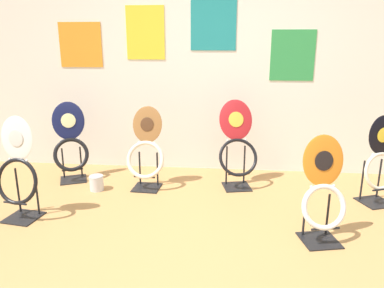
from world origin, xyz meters
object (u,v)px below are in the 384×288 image
toilet_seat_display_orange_sun (323,195)px  toilet_seat_display_crimson_swirl (237,145)px  toilet_seat_display_jazz_black (380,163)px  toilet_seat_display_woodgrain (146,154)px  paint_can (97,182)px  toilet_seat_display_white_plain (18,173)px  toilet_seat_display_navy_moon (70,145)px

toilet_seat_display_orange_sun → toilet_seat_display_crimson_swirl: bearing=120.5°
toilet_seat_display_jazz_black → toilet_seat_display_woodgrain: size_ratio=1.00×
paint_can → toilet_seat_display_white_plain: bearing=-122.3°
toilet_seat_display_woodgrain → paint_can: size_ratio=5.32×
toilet_seat_display_orange_sun → paint_can: bearing=158.7°
toilet_seat_display_jazz_black → toilet_seat_display_crimson_swirl: (-1.34, 0.31, 0.05)m
toilet_seat_display_orange_sun → toilet_seat_display_white_plain: (-2.53, 0.13, 0.04)m
toilet_seat_display_jazz_black → toilet_seat_display_crimson_swirl: toilet_seat_display_crimson_swirl is taller
toilet_seat_display_woodgrain → paint_can: bearing=-167.5°
toilet_seat_display_white_plain → toilet_seat_display_jazz_black: size_ratio=1.06×
toilet_seat_display_orange_sun → toilet_seat_display_white_plain: toilet_seat_display_white_plain is taller
toilet_seat_display_orange_sun → toilet_seat_display_crimson_swirl: size_ratio=0.92×
toilet_seat_display_orange_sun → toilet_seat_display_white_plain: size_ratio=0.92×
toilet_seat_display_crimson_swirl → toilet_seat_display_orange_sun: bearing=-59.5°
toilet_seat_display_jazz_black → toilet_seat_display_navy_moon: bearing=174.3°
paint_can → toilet_seat_display_orange_sun: bearing=-21.3°
toilet_seat_display_jazz_black → paint_can: 2.82m
toilet_seat_display_woodgrain → toilet_seat_display_orange_sun: bearing=-30.4°
toilet_seat_display_navy_moon → toilet_seat_display_orange_sun: bearing=-23.9°
toilet_seat_display_crimson_swirl → paint_can: size_ratio=5.66×
toilet_seat_display_orange_sun → toilet_seat_display_navy_moon: bearing=156.1°
toilet_seat_display_orange_sun → paint_can: size_ratio=5.21×
toilet_seat_display_jazz_black → toilet_seat_display_crimson_swirl: bearing=167.1°
toilet_seat_display_orange_sun → toilet_seat_display_navy_moon: size_ratio=0.97×
toilet_seat_display_crimson_swirl → toilet_seat_display_woodgrain: (-0.95, -0.16, -0.08)m
toilet_seat_display_navy_moon → toilet_seat_display_jazz_black: (3.18, -0.32, 0.01)m
toilet_seat_display_white_plain → toilet_seat_display_woodgrain: toilet_seat_display_white_plain is taller
toilet_seat_display_orange_sun → toilet_seat_display_jazz_black: bearing=47.8°
toilet_seat_display_white_plain → paint_can: (0.43, 0.68, -0.34)m
toilet_seat_display_navy_moon → toilet_seat_display_crimson_swirl: (1.83, -0.01, 0.06)m
toilet_seat_display_navy_moon → paint_can: toilet_seat_display_navy_moon is taller
toilet_seat_display_orange_sun → toilet_seat_display_woodgrain: size_ratio=0.98×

